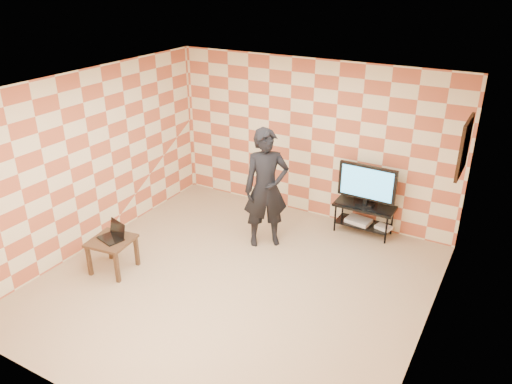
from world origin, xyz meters
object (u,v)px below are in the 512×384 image
Objects in this scene: tv at (367,184)px; side_table at (112,245)px; tv_stand at (364,212)px; person at (266,189)px.

tv is 3.99m from side_table.
tv is 1.49× the size of side_table.
tv_stand is 1.03× the size of tv.
person is (-1.24, -1.07, 0.06)m from tv.
tv is 0.50× the size of person.
tv_stand and side_table have the same top height.
tv_stand is 1.73m from person.
person is (-1.24, -1.07, 0.57)m from tv_stand.
tv_stand is at bearing 45.64° from side_table.
person is (1.53, 1.76, 0.53)m from side_table.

